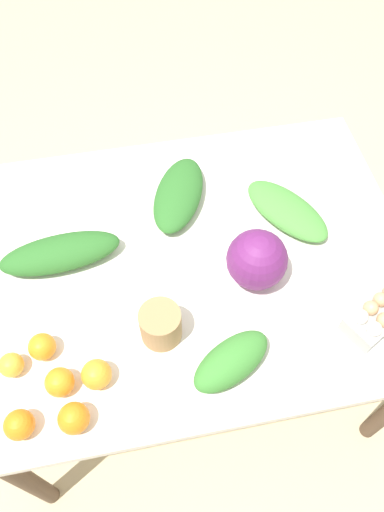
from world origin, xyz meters
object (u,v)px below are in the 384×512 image
at_px(greens_bunch_dandelion, 231,361).
at_px(orange_3, 42,347).
at_px(orange_1, 19,425).
at_px(orange_5, 11,365).
at_px(orange_2, 96,374).
at_px(greens_bunch_scallion, 60,253).
at_px(egg_carton, 384,310).
at_px(orange_0, 60,382).
at_px(orange_4, 74,418).
at_px(cabbage_purple, 257,260).
at_px(paper_bag, 161,325).
at_px(greens_bunch_chard, 179,194).
at_px(greens_bunch_kale, 287,210).

bearing_deg(greens_bunch_dandelion, orange_3, -15.74).
relative_size(greens_bunch_dandelion, orange_1, 3.10).
bearing_deg(orange_5, orange_3, -157.27).
bearing_deg(orange_2, greens_bunch_scallion, -79.46).
relative_size(egg_carton, greens_bunch_scallion, 0.73).
distance_m(orange_0, orange_4, 0.11).
height_order(greens_bunch_scallion, orange_0, greens_bunch_scallion).
distance_m(cabbage_purple, paper_bag, 0.35).
height_order(greens_bunch_dandelion, orange_3, greens_bunch_dandelion).
relative_size(orange_4, orange_5, 1.22).
xyz_separation_m(greens_bunch_scallion, orange_3, (0.07, 0.30, -0.01)).
relative_size(greens_bunch_chard, orange_1, 4.14).
bearing_deg(paper_bag, orange_4, 38.77).
distance_m(greens_bunch_kale, greens_bunch_chard, 0.37).
distance_m(egg_carton, orange_2, 0.84).
height_order(egg_carton, orange_5, egg_carton).
bearing_deg(greens_bunch_dandelion, greens_bunch_kale, -122.41).
bearing_deg(orange_1, greens_bunch_chard, -128.57).
height_order(greens_bunch_scallion, orange_3, greens_bunch_scallion).
bearing_deg(egg_carton, orange_3, -32.30).
distance_m(orange_0, orange_2, 0.10).
distance_m(cabbage_purple, orange_5, 0.76).
height_order(cabbage_purple, paper_bag, cabbage_purple).
xyz_separation_m(cabbage_purple, greens_bunch_scallion, (0.59, -0.17, -0.05)).
bearing_deg(orange_1, orange_3, -107.21).
relative_size(greens_bunch_kale, greens_bunch_dandelion, 1.32).
relative_size(cabbage_purple, orange_0, 2.31).
height_order(greens_bunch_dandelion, orange_2, greens_bunch_dandelion).
distance_m(orange_3, orange_5, 0.09).
height_order(egg_carton, orange_2, egg_carton).
bearing_deg(greens_bunch_dandelion, orange_1, 6.17).
relative_size(orange_1, orange_4, 0.96).
bearing_deg(orange_3, orange_2, 142.42).
distance_m(greens_bunch_scallion, greens_bunch_kale, 0.75).
bearing_deg(paper_bag, orange_0, 19.88).
distance_m(greens_bunch_kale, orange_5, 0.98).
xyz_separation_m(paper_bag, greens_bunch_kale, (-0.48, -0.35, -0.03)).
bearing_deg(greens_bunch_chard, greens_bunch_scallion, 22.32).
relative_size(greens_bunch_scallion, orange_5, 5.48).
relative_size(paper_bag, orange_1, 1.50).
bearing_deg(egg_carton, cabbage_purple, -60.17).
height_order(greens_bunch_dandelion, orange_4, greens_bunch_dandelion).
relative_size(greens_bunch_chard, orange_2, 3.95).
xyz_separation_m(paper_bag, orange_0, (0.29, 0.11, -0.02)).
bearing_deg(greens_bunch_scallion, orange_3, 77.63).
relative_size(egg_carton, greens_bunch_dandelion, 1.11).
relative_size(egg_carton, greens_bunch_kale, 0.84).
bearing_deg(orange_3, orange_4, 109.19).
bearing_deg(orange_3, greens_bunch_kale, -157.39).
bearing_deg(cabbage_purple, orange_3, 11.62).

